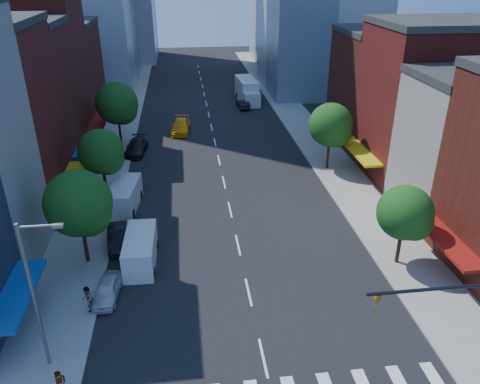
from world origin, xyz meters
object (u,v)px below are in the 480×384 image
object	(u,v)px
parked_car_third	(127,191)
parked_car_rear	(136,147)
cargo_van_near	(140,251)
taxi	(181,126)
parked_car_front	(107,290)
box_truck	(247,91)
traffic_car_oncoming	(243,104)
pedestrian_far	(88,299)
cargo_van_far	(124,197)
parked_car_second	(118,237)
traffic_car_far	(241,87)

from	to	relation	value
parked_car_third	parked_car_rear	distance (m)	11.69
cargo_van_near	taxi	world-z (taller)	cargo_van_near
parked_car_front	box_truck	xyz separation A→B (m)	(16.18, 47.91, 1.04)
parked_car_rear	cargo_van_near	size ratio (longest dim) A/B	0.98
parked_car_front	traffic_car_oncoming	distance (m)	46.58
pedestrian_far	cargo_van_far	bearing A→B (deg)	168.28
traffic_car_oncoming	pedestrian_far	bearing A→B (deg)	65.80
parked_car_second	parked_car_rear	bearing A→B (deg)	82.59
parked_car_third	box_truck	size ratio (longest dim) A/B	0.52
parked_car_front	taxi	bearing A→B (deg)	85.37
cargo_van_far	taxi	distance (m)	21.65
parked_car_rear	taxi	size ratio (longest dim) A/B	0.94
parked_car_front	parked_car_second	size ratio (longest dim) A/B	0.88
parked_car_rear	parked_car_second	bearing A→B (deg)	-84.03
cargo_van_near	traffic_car_far	bearing A→B (deg)	75.99
parked_car_third	pedestrian_far	world-z (taller)	pedestrian_far
cargo_van_near	pedestrian_far	xyz separation A→B (m)	(-3.00, -5.04, -0.09)
parked_car_second	cargo_van_near	distance (m)	3.55
taxi	traffic_car_oncoming	distance (m)	14.09
parked_car_third	box_truck	bearing A→B (deg)	63.34
parked_car_rear	pedestrian_far	distance (m)	28.22
pedestrian_far	parked_car_rear	bearing A→B (deg)	170.21
cargo_van_near	taxi	bearing A→B (deg)	85.15
box_truck	parked_car_rear	bearing A→B (deg)	-130.87
cargo_van_far	traffic_car_oncoming	xyz separation A→B (m)	(14.99, 31.22, -0.48)
cargo_van_near	box_truck	xyz separation A→B (m)	(14.18, 44.17, 0.55)
parked_car_third	cargo_van_near	size ratio (longest dim) A/B	0.86
parked_car_front	pedestrian_far	xyz separation A→B (m)	(-1.00, -1.31, 0.40)
parked_car_third	taxi	xyz separation A→B (m)	(5.29, 18.68, 0.17)
parked_car_third	cargo_van_far	bearing A→B (deg)	-90.79
parked_car_rear	pedestrian_far	bearing A→B (deg)	-86.06
traffic_car_oncoming	pedestrian_far	xyz separation A→B (m)	(-15.97, -45.42, 0.36)
parked_car_front	parked_car_rear	size ratio (longest dim) A/B	0.72
parked_car_rear	box_truck	world-z (taller)	box_truck
cargo_van_near	box_truck	distance (m)	46.40
parked_car_front	parked_car_second	world-z (taller)	parked_car_second
cargo_van_near	cargo_van_far	bearing A→B (deg)	103.79
parked_car_second	parked_car_third	xyz separation A→B (m)	(0.00, 8.56, -0.06)
parked_car_front	cargo_van_near	xyz separation A→B (m)	(2.00, 3.73, 0.49)
parked_car_front	traffic_car_oncoming	size ratio (longest dim) A/B	0.92
parked_car_front	cargo_van_near	world-z (taller)	cargo_van_near
parked_car_third	traffic_car_oncoming	size ratio (longest dim) A/B	1.13
parked_car_third	traffic_car_oncoming	xyz separation A→B (m)	(14.97, 28.91, 0.03)
parked_car_front	parked_car_rear	distance (m)	26.89
cargo_van_near	parked_car_rear	bearing A→B (deg)	96.32
parked_car_front	cargo_van_far	world-z (taller)	cargo_van_far
cargo_van_near	traffic_car_oncoming	world-z (taller)	cargo_van_near
parked_car_second	taxi	xyz separation A→B (m)	(5.29, 27.24, 0.11)
box_truck	pedestrian_far	bearing A→B (deg)	-112.52
cargo_van_near	box_truck	bearing A→B (deg)	73.59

